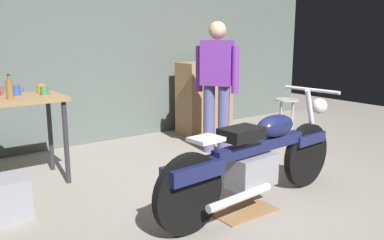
{
  "coord_description": "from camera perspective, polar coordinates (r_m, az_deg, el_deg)",
  "views": [
    {
      "loc": [
        -2.35,
        -2.54,
        1.5
      ],
      "look_at": [
        0.03,
        0.7,
        0.65
      ],
      "focal_mm": 37.59,
      "sensor_mm": 36.0,
      "label": 1
    }
  ],
  "objects": [
    {
      "name": "ground_plane",
      "position": [
        3.77,
        6.05,
        -11.57
      ],
      "size": [
        12.0,
        12.0,
        0.0
      ],
      "primitive_type": "plane",
      "color": "gray"
    },
    {
      "name": "back_wall",
      "position": [
        5.84,
        -12.82,
        12.15
      ],
      "size": [
        8.0,
        0.12,
        3.1
      ],
      "primitive_type": "cube",
      "color": "#56605B",
      "rests_on": "ground_plane"
    },
    {
      "name": "motorcycle",
      "position": [
        3.59,
        9.3,
        -5.26
      ],
      "size": [
        2.19,
        0.6,
        1.0
      ],
      "rotation": [
        0.0,
        0.0,
        0.08
      ],
      "color": "black",
      "rests_on": "ground_plane"
    },
    {
      "name": "person_standing",
      "position": [
        5.1,
        3.54,
        5.45
      ],
      "size": [
        0.38,
        0.5,
        1.67
      ],
      "rotation": [
        0.0,
        0.0,
        2.11
      ],
      "color": "#515287",
      "rests_on": "ground_plane"
    },
    {
      "name": "shop_stool",
      "position": [
        5.71,
        13.28,
        1.53
      ],
      "size": [
        0.32,
        0.32,
        0.64
      ],
      "color": "#B2B2B7",
      "rests_on": "ground_plane"
    },
    {
      "name": "wooden_dresser",
      "position": [
        6.22,
        1.76,
        3.16
      ],
      "size": [
        0.8,
        0.47,
        1.1
      ],
      "color": "#99724C",
      "rests_on": "ground_plane"
    },
    {
      "name": "drip_tray",
      "position": [
        3.62,
        6.93,
        -12.52
      ],
      "size": [
        0.56,
        0.4,
        0.01
      ],
      "primitive_type": "cube",
      "color": "olive",
      "rests_on": "ground_plane"
    },
    {
      "name": "storage_bin",
      "position": [
        3.74,
        -25.56,
        -10.15
      ],
      "size": [
        0.44,
        0.32,
        0.34
      ],
      "primitive_type": "cube",
      "color": "gray",
      "rests_on": "ground_plane"
    },
    {
      "name": "mug_orange_travel",
      "position": [
        4.53,
        -20.59,
        4.18
      ],
      "size": [
        0.12,
        0.08,
        0.09
      ],
      "color": "orange",
      "rests_on": "workbench"
    },
    {
      "name": "mug_green_speckled",
      "position": [
        4.4,
        -20.21,
        3.94
      ],
      "size": [
        0.11,
        0.08,
        0.09
      ],
      "color": "#3D7F4C",
      "rests_on": "workbench"
    },
    {
      "name": "mug_blue_enamel",
      "position": [
        4.46,
        -23.62,
        3.87
      ],
      "size": [
        0.11,
        0.07,
        0.1
      ],
      "color": "#2D51AD",
      "rests_on": "workbench"
    },
    {
      "name": "bottle",
      "position": [
        4.2,
        -24.46,
        3.98
      ],
      "size": [
        0.06,
        0.06,
        0.24
      ],
      "color": "olive",
      "rests_on": "workbench"
    }
  ]
}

